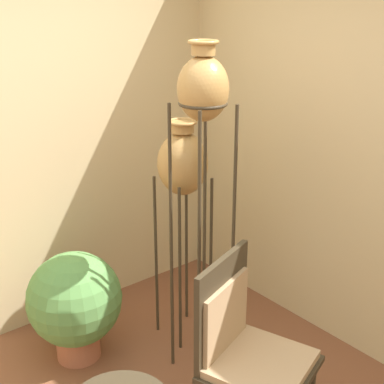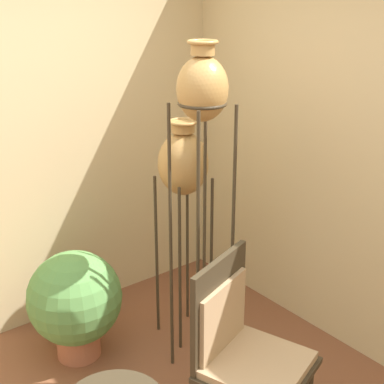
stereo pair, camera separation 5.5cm
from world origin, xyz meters
name	(u,v)px [view 2 (the right image)]	position (x,y,z in m)	size (l,w,h in m)	color
vase_stand_tall	(202,102)	(0.74, 0.53, 1.69)	(0.28, 0.28, 2.01)	#382D1E
vase_stand_medium	(183,166)	(0.88, 0.89, 1.22)	(0.32, 0.32, 1.51)	#382D1E
chair	(242,346)	(0.51, -0.09, 0.61)	(0.63, 0.61, 1.06)	#382D1E
potted_plant	(75,301)	(0.18, 1.11, 0.40)	(0.60, 0.60, 0.73)	#B26647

